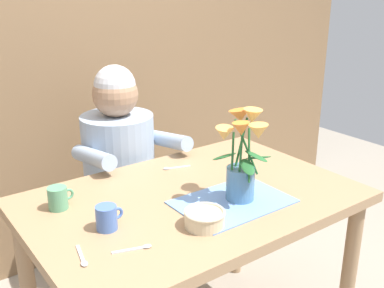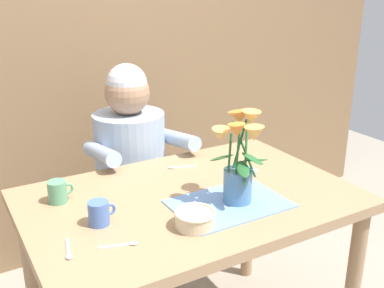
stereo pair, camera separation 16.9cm
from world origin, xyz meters
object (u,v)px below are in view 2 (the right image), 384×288
at_px(seated_person, 132,179).
at_px(coffee_cup, 58,192).
at_px(flower_vase, 239,159).
at_px(ceramic_bowl, 195,218).
at_px(dinner_knife, 244,177).
at_px(ceramic_mug, 99,213).

relative_size(seated_person, coffee_cup, 12.20).
bearing_deg(flower_vase, ceramic_bowl, -161.70).
xyz_separation_m(seated_person, coffee_cup, (-0.45, -0.42, 0.22)).
distance_m(dinner_knife, ceramic_mug, 0.64).
distance_m(flower_vase, coffee_cup, 0.65).
xyz_separation_m(flower_vase, ceramic_bowl, (-0.22, -0.07, -0.13)).
height_order(seated_person, ceramic_mug, seated_person).
bearing_deg(ceramic_mug, ceramic_bowl, -33.19).
xyz_separation_m(flower_vase, dinner_knife, (0.15, 0.17, -0.16)).
bearing_deg(coffee_cup, flower_vase, -30.27).
distance_m(seated_person, ceramic_bowl, 0.86).
xyz_separation_m(ceramic_bowl, dinner_knife, (0.37, 0.24, -0.03)).
distance_m(flower_vase, ceramic_mug, 0.51).
bearing_deg(seated_person, dinner_knife, -64.90).
height_order(ceramic_bowl, coffee_cup, coffee_cup).
bearing_deg(ceramic_bowl, flower_vase, 18.30).
bearing_deg(coffee_cup, seated_person, 43.14).
relative_size(seated_person, dinner_knife, 5.97).
xyz_separation_m(flower_vase, coffee_cup, (-0.55, 0.32, -0.12)).
relative_size(seated_person, ceramic_bowl, 8.35).
height_order(ceramic_bowl, dinner_knife, ceramic_bowl).
bearing_deg(ceramic_mug, coffee_cup, 107.94).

